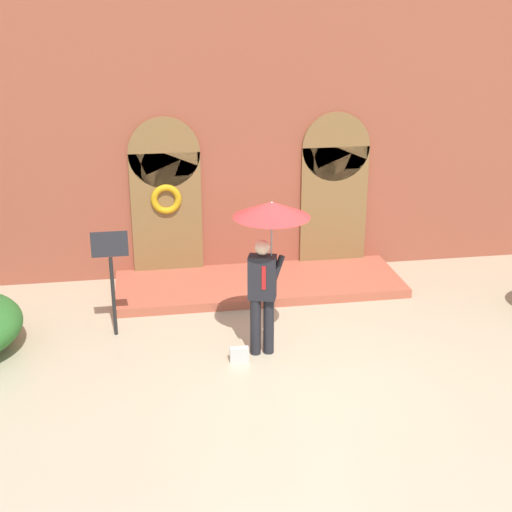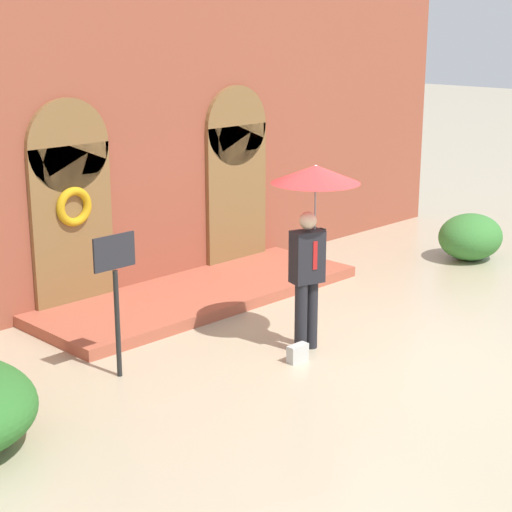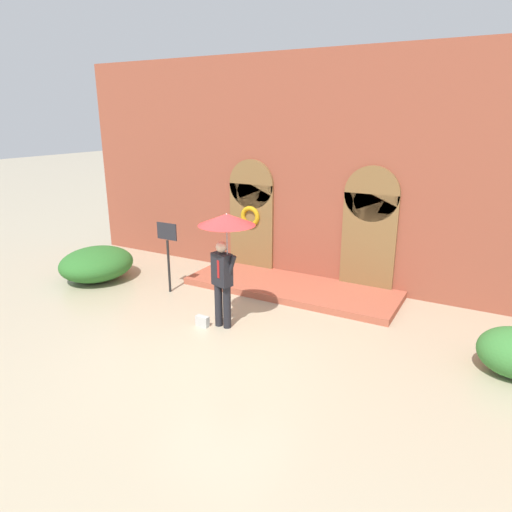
# 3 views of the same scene
# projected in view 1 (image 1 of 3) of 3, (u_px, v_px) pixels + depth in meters

# --- Properties ---
(ground_plane) EXTENTS (80.00, 80.00, 0.00)m
(ground_plane) POSITION_uv_depth(u_px,v_px,m) (295.00, 369.00, 10.29)
(ground_plane) COLOR tan
(building_facade) EXTENTS (14.00, 2.30, 5.60)m
(building_facade) POSITION_uv_depth(u_px,v_px,m) (249.00, 132.00, 13.20)
(building_facade) COLOR brown
(building_facade) RESTS_ON ground
(person_with_umbrella) EXTENTS (1.10, 1.10, 2.36)m
(person_with_umbrella) POSITION_uv_depth(u_px,v_px,m) (269.00, 232.00, 10.11)
(person_with_umbrella) COLOR black
(person_with_umbrella) RESTS_ON ground
(handbag) EXTENTS (0.28, 0.13, 0.22)m
(handbag) POSITION_uv_depth(u_px,v_px,m) (239.00, 354.00, 10.48)
(handbag) COLOR #B7B7B2
(handbag) RESTS_ON ground
(sign_post) EXTENTS (0.56, 0.06, 1.72)m
(sign_post) POSITION_uv_depth(u_px,v_px,m) (111.00, 266.00, 10.94)
(sign_post) COLOR black
(sign_post) RESTS_ON ground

